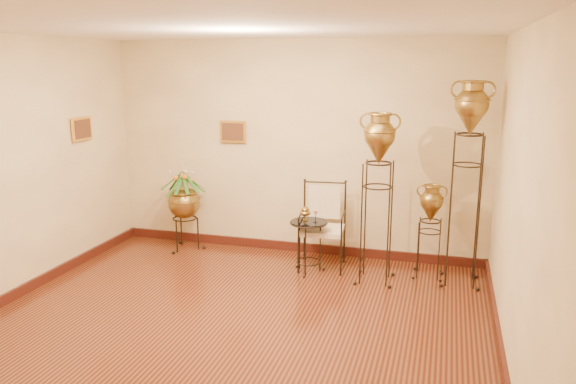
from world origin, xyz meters
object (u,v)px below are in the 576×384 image
(planter_urn, at_px, (184,199))
(side_table, at_px, (308,246))
(amphora_tall, at_px, (466,182))
(armchair, at_px, (322,227))
(amphora_mid, at_px, (377,197))

(planter_urn, height_order, side_table, planter_urn)
(amphora_tall, xyz_separation_m, armchair, (-1.65, 0.04, -0.67))
(amphora_mid, xyz_separation_m, armchair, (-0.69, 0.24, -0.48))
(side_table, bearing_deg, amphora_mid, -3.79)
(amphora_tall, height_order, planter_urn, amphora_tall)
(armchair, bearing_deg, amphora_tall, -7.13)
(planter_urn, bearing_deg, armchair, -5.61)
(amphora_mid, xyz_separation_m, side_table, (-0.82, 0.05, -0.67))
(amphora_mid, height_order, armchair, amphora_mid)
(amphora_tall, xyz_separation_m, side_table, (-1.78, -0.15, -0.86))
(amphora_tall, bearing_deg, side_table, -175.33)
(armchair, relative_size, side_table, 1.31)
(amphora_tall, distance_m, side_table, 1.98)
(planter_urn, distance_m, side_table, 1.91)
(planter_urn, xyz_separation_m, side_table, (1.83, -0.38, -0.37))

